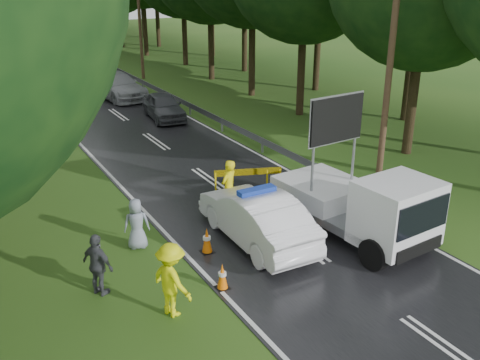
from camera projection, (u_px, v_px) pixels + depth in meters
ground at (297, 242)px, 16.63m from camera, size 160.00×160.00×0.00m
road at (70, 80)px, 40.89m from camera, size 7.00×140.00×0.02m
guardrail at (118, 70)px, 42.13m from camera, size 0.12×60.06×0.70m
utility_pole_near at (391, 56)px, 18.78m from camera, size 1.40×0.24×10.00m
utility_pole_mid at (139, 11)px, 39.81m from camera, size 1.40×0.24×10.00m
police_sedan at (256, 217)px, 16.40m from camera, size 1.81×4.95×1.78m
work_truck at (363, 205)px, 16.43m from camera, size 2.79×5.55×4.29m
barrier at (248, 175)px, 19.84m from camera, size 2.38×0.94×1.04m
officer at (229, 187)px, 18.24m from camera, size 0.84×0.74×1.94m
civilian at (284, 215)px, 16.66m from camera, size 0.96×0.95×1.57m
bystander_left at (171, 280)px, 12.82m from camera, size 1.06×1.40×1.91m
bystander_mid at (98, 265)px, 13.67m from camera, size 0.85×1.08×1.72m
bystander_right at (137, 224)px, 16.02m from camera, size 0.89×0.71×1.59m
queue_car_first at (164, 106)px, 30.15m from camera, size 2.20×4.46×1.46m
queue_car_second at (117, 86)px, 35.00m from camera, size 3.06×5.94×1.65m
queue_car_third at (87, 69)px, 41.55m from camera, size 2.39×5.01×1.38m
queue_car_fourth at (70, 56)px, 48.32m from camera, size 1.52×4.05×1.32m
cone_near_left at (222, 277)px, 14.08m from camera, size 0.35×0.35×0.75m
cone_center at (310, 229)px, 16.74m from camera, size 0.31×0.31×0.65m
cone_far at (261, 202)px, 18.62m from camera, size 0.35×0.35×0.74m
cone_left_mid at (207, 241)px, 15.89m from camera, size 0.38×0.38×0.80m
cone_right at (329, 200)px, 18.82m from camera, size 0.33×0.33×0.69m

